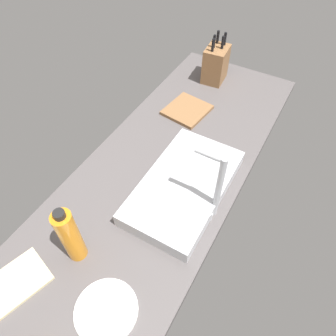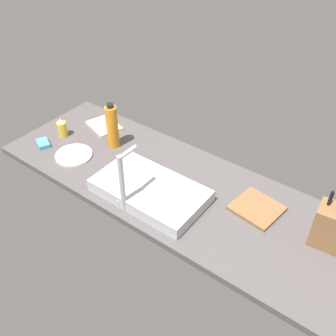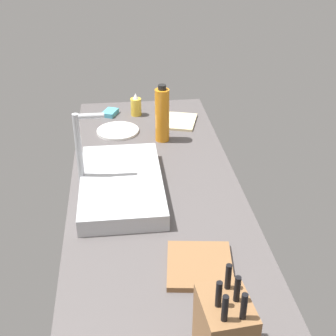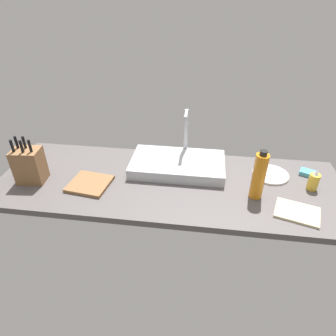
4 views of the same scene
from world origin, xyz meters
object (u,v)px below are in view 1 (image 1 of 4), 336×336
object	(u,v)px
knife_block	(216,64)
dinner_plate	(106,311)
water_bottle	(70,236)
sink_basin	(184,187)
cutting_board	(187,110)
dish_towel	(16,282)
faucet	(217,184)

from	to	relation	value
knife_block	dinner_plate	size ratio (longest dim) A/B	1.29
knife_block	water_bottle	bearing A→B (deg)	-4.13
sink_basin	cutting_board	world-z (taller)	sink_basin
sink_basin	dish_towel	world-z (taller)	sink_basin
faucet	cutting_board	size ratio (longest dim) A/B	1.50
dinner_plate	dish_towel	distance (cm)	32.07
cutting_board	faucet	bearing A→B (deg)	36.43
knife_block	dinner_plate	world-z (taller)	knife_block
dish_towel	water_bottle	bearing A→B (deg)	149.54
knife_block	water_bottle	xyz separation A→B (cm)	(119.87, 1.88, 2.74)
faucet	knife_block	bearing A→B (deg)	-156.31
sink_basin	knife_block	size ratio (longest dim) A/B	2.07
faucet	dinner_plate	bearing A→B (deg)	-15.12
knife_block	water_bottle	world-z (taller)	water_bottle
water_bottle	faucet	bearing A→B (deg)	138.96
faucet	dish_towel	world-z (taller)	faucet
sink_basin	cutting_board	size ratio (longest dim) A/B	2.57
knife_block	dinner_plate	bearing A→B (deg)	4.62
water_bottle	dinner_plate	distance (cm)	25.95
sink_basin	water_bottle	bearing A→B (deg)	-25.26
cutting_board	water_bottle	distance (cm)	88.16
water_bottle	dinner_plate	bearing A→B (deg)	62.09
knife_block	water_bottle	distance (cm)	119.91
faucet	cutting_board	world-z (taller)	faucet
knife_block	sink_basin	bearing A→B (deg)	10.57
faucet	water_bottle	distance (cm)	51.59
cutting_board	dish_towel	size ratio (longest dim) A/B	1.04
sink_basin	faucet	world-z (taller)	faucet
sink_basin	knife_block	bearing A→B (deg)	-164.40
cutting_board	dinner_plate	world-z (taller)	cutting_board
faucet	dish_towel	size ratio (longest dim) A/B	1.56
sink_basin	faucet	size ratio (longest dim) A/B	1.72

